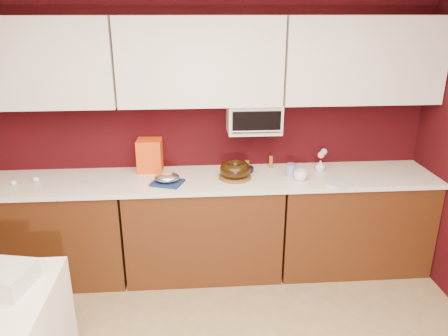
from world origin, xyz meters
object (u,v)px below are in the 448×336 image
object	(u,v)px
toaster_oven	(254,117)
pandoro_box	(150,155)
blue_jar	(291,170)
flower_vase	(320,165)
bundt_cake	(235,169)
coffee_mug	(300,174)
foil_ham_nest	(167,177)

from	to	relation	value
toaster_oven	pandoro_box	bearing A→B (deg)	177.15
pandoro_box	blue_jar	world-z (taller)	pandoro_box
flower_vase	pandoro_box	bearing A→B (deg)	175.45
bundt_cake	blue_jar	bearing A→B (deg)	2.14
pandoro_box	coffee_mug	bearing A→B (deg)	-11.96
foil_ham_nest	blue_jar	distance (m)	1.05
flower_vase	toaster_oven	bearing A→B (deg)	172.86
coffee_mug	blue_jar	distance (m)	0.12
foil_ham_nest	pandoro_box	world-z (taller)	pandoro_box
pandoro_box	flower_vase	distance (m)	1.50
bundt_cake	pandoro_box	bearing A→B (deg)	161.55
bundt_cake	coffee_mug	bearing A→B (deg)	-9.23
blue_jar	bundt_cake	bearing A→B (deg)	-177.86
pandoro_box	blue_jar	size ratio (longest dim) A/B	2.67
bundt_cake	flower_vase	distance (m)	0.78
toaster_oven	bundt_cake	bearing A→B (deg)	-131.91
bundt_cake	foil_ham_nest	distance (m)	0.57
blue_jar	toaster_oven	bearing A→B (deg)	149.50
blue_jar	flower_vase	distance (m)	0.30
toaster_oven	blue_jar	size ratio (longest dim) A/B	4.20
toaster_oven	coffee_mug	size ratio (longest dim) A/B	4.24
foil_ham_nest	toaster_oven	bearing A→B (deg)	20.45
pandoro_box	blue_jar	distance (m)	1.23
pandoro_box	flower_vase	world-z (taller)	pandoro_box
pandoro_box	flower_vase	size ratio (longest dim) A/B	2.69
bundt_cake	flower_vase	world-z (taller)	bundt_cake
pandoro_box	toaster_oven	bearing A→B (deg)	-0.19
bundt_cake	coffee_mug	distance (m)	0.54
coffee_mug	toaster_oven	bearing A→B (deg)	141.62
coffee_mug	blue_jar	world-z (taller)	blue_jar
foil_ham_nest	blue_jar	size ratio (longest dim) A/B	1.89
bundt_cake	flower_vase	size ratio (longest dim) A/B	2.43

